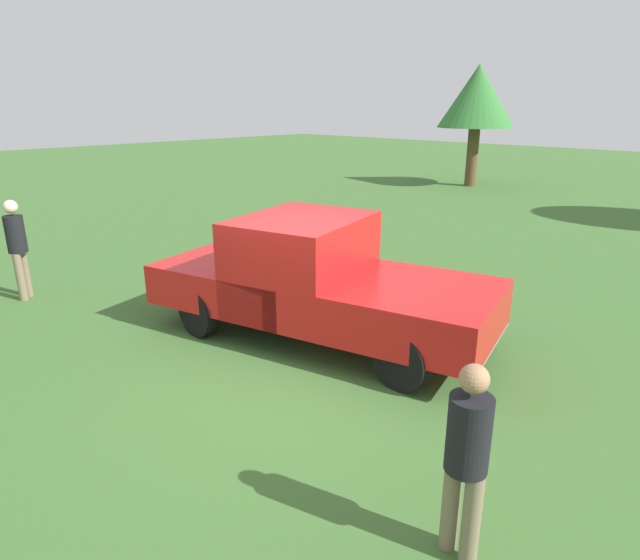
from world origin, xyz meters
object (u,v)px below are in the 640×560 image
(person_bystander, at_px, (17,244))
(tree_far_center, at_px, (477,97))
(pickup_truck, at_px, (312,277))
(person_visitor, at_px, (467,454))

(person_bystander, xyz_separation_m, tree_far_center, (-0.96, 18.03, 2.55))
(pickup_truck, relative_size, person_visitor, 3.27)
(person_visitor, bearing_deg, pickup_truck, -109.19)
(pickup_truck, height_order, tree_far_center, tree_far_center)
(pickup_truck, bearing_deg, person_bystander, -167.69)
(pickup_truck, xyz_separation_m, person_visitor, (3.72, -2.23, -0.01))
(pickup_truck, height_order, person_visitor, pickup_truck)
(person_visitor, height_order, tree_far_center, tree_far_center)
(tree_far_center, bearing_deg, pickup_truck, -69.53)
(person_bystander, bearing_deg, person_visitor, -45.40)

